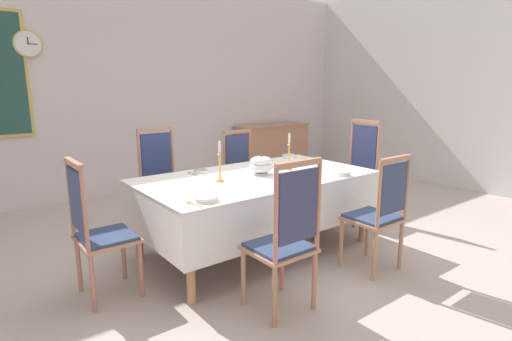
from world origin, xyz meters
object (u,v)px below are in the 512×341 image
at_px(bowl_far_right, 342,173).
at_px(chair_south_b, 379,212).
at_px(chair_south_a, 285,237).
at_px(spoon_primary, 191,173).
at_px(candlestick_west, 220,165).
at_px(bowl_near_left, 201,171).
at_px(chair_head_east, 357,171).
at_px(candlestick_east, 289,155).
at_px(mounted_clock, 28,44).
at_px(dining_table, 257,183).
at_px(chair_north_b, 243,172).
at_px(bowl_near_right, 207,199).
at_px(sideboard, 272,149).
at_px(soup_tureen, 261,165).
at_px(spoon_secondary, 190,203).
at_px(bowl_far_left, 289,156).
at_px(chair_head_west, 97,229).
at_px(chair_north_a, 162,181).

bearing_deg(bowl_far_right, chair_south_b, -100.09).
distance_m(chair_south_a, spoon_primary, 1.50).
relative_size(candlestick_west, bowl_near_left, 2.63).
relative_size(chair_head_east, bowl_near_left, 8.64).
xyz_separation_m(chair_south_b, candlestick_west, (-0.98, 1.01, 0.37)).
bearing_deg(candlestick_east, mounted_clock, 121.94).
bearing_deg(dining_table, candlestick_west, 180.00).
bearing_deg(candlestick_west, chair_south_b, -45.85).
bearing_deg(candlestick_east, chair_north_b, 81.90).
relative_size(chair_north_b, bowl_near_right, 5.81).
distance_m(bowl_near_right, sideboard, 4.52).
xyz_separation_m(chair_south_a, soup_tureen, (0.58, 1.02, 0.29)).
xyz_separation_m(chair_north_b, sideboard, (1.85, 1.64, -0.10)).
xyz_separation_m(dining_table, spoon_secondary, (-0.96, -0.44, 0.08)).
bearing_deg(bowl_far_left, bowl_far_right, -102.80).
distance_m(chair_head_west, spoon_secondary, 0.74).
xyz_separation_m(bowl_near_left, mounted_clock, (-1.02, 2.47, 1.34)).
relative_size(candlestick_west, candlestick_east, 0.98).
bearing_deg(bowl_near_right, chair_south_a, -60.60).
relative_size(chair_south_a, candlestick_west, 3.10).
relative_size(bowl_far_right, mounted_clock, 0.48).
xyz_separation_m(chair_north_b, bowl_far_left, (0.32, -0.51, 0.24)).
height_order(candlestick_east, spoon_primary, candlestick_east).
height_order(chair_south_a, candlestick_east, chair_south_a).
bearing_deg(bowl_far_right, chair_head_east, 30.11).
relative_size(chair_south_a, spoon_primary, 6.41).
xyz_separation_m(chair_south_a, chair_head_west, (-0.99, 1.02, -0.01)).
bearing_deg(chair_south_b, bowl_far_left, 78.10).
height_order(bowl_near_right, mounted_clock, mounted_clock).
bearing_deg(mounted_clock, chair_head_east, -44.84).
xyz_separation_m(chair_head_east, bowl_far_right, (-0.87, -0.51, 0.19)).
bearing_deg(bowl_far_right, candlestick_east, 114.80).
xyz_separation_m(candlestick_east, bowl_near_right, (-1.26, -0.47, -0.13)).
bearing_deg(candlestick_east, chair_south_b, -81.90).
distance_m(chair_head_east, bowl_far_right, 1.03).
height_order(chair_south_a, mounted_clock, mounted_clock).
distance_m(dining_table, spoon_primary, 0.66).
bearing_deg(spoon_secondary, chair_head_west, 130.55).
distance_m(chair_head_east, bowl_far_left, 0.84).
bearing_deg(chair_north_b, soup_tureen, 63.44).
bearing_deg(chair_north_b, sideboard, -138.36).
bearing_deg(chair_south_a, candlestick_west, 83.96).
relative_size(bowl_far_left, spoon_primary, 0.93).
bearing_deg(mounted_clock, bowl_far_left, -46.50).
bearing_deg(chair_south_a, spoon_primary, 87.71).
bearing_deg(candlestick_east, sideboard, 53.14).
relative_size(chair_head_east, candlestick_west, 3.28).
bearing_deg(bowl_far_right, spoon_secondary, 177.69).
xyz_separation_m(bowl_near_left, spoon_primary, (-0.10, 0.03, -0.01)).
height_order(chair_north_a, spoon_primary, chair_north_a).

